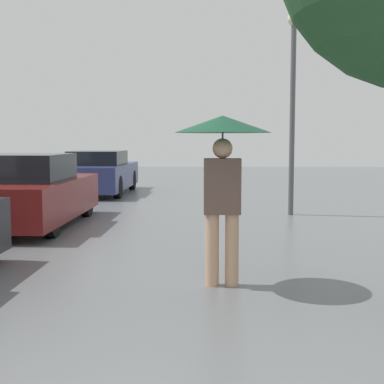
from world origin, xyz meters
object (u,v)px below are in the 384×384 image
Objects in this scene: pedestrian at (223,152)px; parked_car_farthest at (100,173)px; street_lamp at (293,91)px; parked_car_middle at (24,193)px.

parked_car_farthest is at bearing 109.00° from pedestrian.
street_lamp is at bearing -41.00° from parked_car_farthest.
parked_car_middle is 5.75m from street_lamp.
street_lamp is (1.57, 5.62, 1.13)m from pedestrian.
street_lamp is at bearing 74.38° from pedestrian.
parked_car_middle is (-3.57, 3.96, -0.84)m from pedestrian.
street_lamp is (5.14, 1.66, 1.98)m from parked_car_middle.
pedestrian is 0.44× the size of street_lamp.
pedestrian is 10.57m from parked_car_farthest.
street_lamp reaches higher than parked_car_middle.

